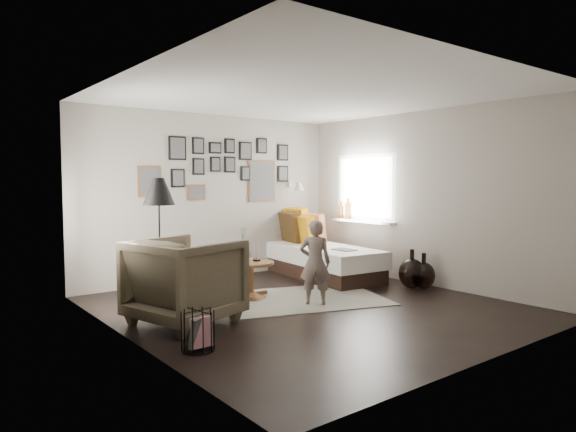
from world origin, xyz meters
TOP-DOWN VIEW (x-y plane):
  - ground at (0.00, 0.00)m, footprint 4.80×4.80m
  - wall_back at (0.00, 2.40)m, footprint 4.50×0.00m
  - wall_front at (0.00, -2.40)m, footprint 4.50×0.00m
  - wall_left at (-2.25, 0.00)m, footprint 0.00×4.80m
  - wall_right at (2.25, 0.00)m, footprint 0.00×4.80m
  - ceiling at (0.00, 0.00)m, footprint 4.80×4.80m
  - door_left at (-2.23, 1.20)m, footprint 0.00×2.14m
  - window_right at (2.18, 1.34)m, footprint 0.15×1.32m
  - gallery_wall at (0.29, 2.38)m, footprint 2.74×0.03m
  - wall_sconce at (1.55, 2.13)m, footprint 0.18×0.36m
  - rug at (0.19, 0.37)m, footprint 2.44×2.05m
  - pedestal_table at (-0.34, 0.82)m, footprint 0.63×0.63m
  - vase at (-0.42, 0.84)m, footprint 0.18×0.18m
  - candles at (-0.23, 0.82)m, footprint 0.11×0.11m
  - daybed at (1.43, 1.47)m, footprint 1.17×2.32m
  - magazine_on_daybed at (1.38, 0.81)m, footprint 0.27×0.35m
  - armchair at (-1.54, 0.28)m, footprint 1.27×1.25m
  - armchair_cushion at (-1.51, 0.33)m, footprint 0.52×0.53m
  - floor_lamp at (-1.55, 0.92)m, footprint 0.37×0.37m
  - magazine_basket at (-1.86, -0.61)m, footprint 0.34×0.34m
  - demijohn_large at (1.88, -0.07)m, footprint 0.38×0.38m
  - demijohn_small at (2.00, -0.19)m, footprint 0.34×0.34m
  - child at (0.12, 0.04)m, footprint 0.46×0.45m

SIDE VIEW (x-z plane):
  - ground at x=0.00m, z-range 0.00..0.00m
  - rug at x=0.19m, z-range 0.00..0.01m
  - magazine_basket at x=-1.86m, z-range 0.00..0.37m
  - demijohn_small at x=2.00m, z-range -0.06..0.46m
  - demijohn_large at x=1.88m, z-range -0.06..0.51m
  - pedestal_table at x=-0.34m, z-range -0.02..0.48m
  - daybed at x=1.43m, z-range -0.21..0.88m
  - armchair at x=-1.54m, z-range 0.00..0.95m
  - armchair_cushion at x=-1.51m, z-range 0.38..0.58m
  - magazine_on_daybed at x=1.38m, z-range 0.50..0.52m
  - child at x=0.12m, z-range 0.00..1.08m
  - candles at x=-0.23m, z-range 0.49..0.73m
  - vase at x=-0.42m, z-range 0.41..0.86m
  - window_right at x=2.18m, z-range 0.28..1.58m
  - door_left at x=-2.23m, z-range -0.02..2.12m
  - wall_back at x=0.00m, z-range -0.95..3.55m
  - wall_front at x=0.00m, z-range -0.95..3.55m
  - wall_left at x=-2.25m, z-range -1.10..3.70m
  - wall_right at x=2.25m, z-range -1.10..3.70m
  - floor_lamp at x=-1.55m, z-range 0.58..2.17m
  - wall_sconce at x=1.55m, z-range 1.38..1.54m
  - gallery_wall at x=0.29m, z-range 1.20..2.28m
  - ceiling at x=0.00m, z-range 2.60..2.60m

